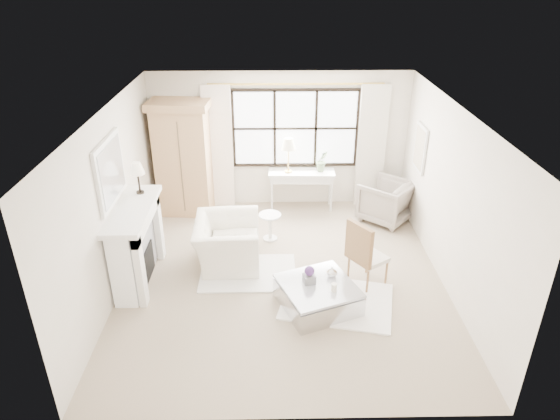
# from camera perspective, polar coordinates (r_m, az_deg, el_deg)

# --- Properties ---
(floor) EXTENTS (5.50, 5.50, 0.00)m
(floor) POSITION_cam_1_polar(r_m,az_deg,el_deg) (8.03, 0.33, -7.66)
(floor) COLOR tan
(floor) RESTS_ON ground
(ceiling) EXTENTS (5.50, 5.50, 0.00)m
(ceiling) POSITION_cam_1_polar(r_m,az_deg,el_deg) (6.88, 0.39, 11.23)
(ceiling) COLOR white
(ceiling) RESTS_ON ground
(wall_back) EXTENTS (5.00, 0.00, 5.00)m
(wall_back) POSITION_cam_1_polar(r_m,az_deg,el_deg) (9.91, -0.02, 7.96)
(wall_back) COLOR white
(wall_back) RESTS_ON ground
(wall_front) EXTENTS (5.00, 0.00, 5.00)m
(wall_front) POSITION_cam_1_polar(r_m,az_deg,el_deg) (5.02, 1.11, -12.69)
(wall_front) COLOR beige
(wall_front) RESTS_ON ground
(wall_left) EXTENTS (0.00, 5.50, 5.50)m
(wall_left) POSITION_cam_1_polar(r_m,az_deg,el_deg) (7.72, -18.55, 0.85)
(wall_left) COLOR beige
(wall_left) RESTS_ON ground
(wall_right) EXTENTS (0.00, 5.50, 5.50)m
(wall_right) POSITION_cam_1_polar(r_m,az_deg,el_deg) (7.82, 18.99, 1.13)
(wall_right) COLOR silver
(wall_right) RESTS_ON ground
(window_pane) EXTENTS (2.40, 0.02, 1.50)m
(window_pane) POSITION_cam_1_polar(r_m,az_deg,el_deg) (9.82, 1.75, 9.31)
(window_pane) COLOR white
(window_pane) RESTS_ON wall_back
(window_frame) EXTENTS (2.50, 0.04, 1.50)m
(window_frame) POSITION_cam_1_polar(r_m,az_deg,el_deg) (9.81, 1.75, 9.30)
(window_frame) COLOR black
(window_frame) RESTS_ON wall_back
(curtain_rod) EXTENTS (3.30, 0.04, 0.04)m
(curtain_rod) POSITION_cam_1_polar(r_m,az_deg,el_deg) (9.53, 1.84, 14.20)
(curtain_rod) COLOR gold
(curtain_rod) RESTS_ON wall_back
(curtain_left) EXTENTS (0.55, 0.10, 2.47)m
(curtain_left) POSITION_cam_1_polar(r_m,az_deg,el_deg) (9.90, -7.03, 7.05)
(curtain_left) COLOR white
(curtain_left) RESTS_ON ground
(curtain_right) EXTENTS (0.55, 0.10, 2.47)m
(curtain_right) POSITION_cam_1_polar(r_m,az_deg,el_deg) (10.04, 10.39, 7.09)
(curtain_right) COLOR beige
(curtain_right) RESTS_ON ground
(fireplace) EXTENTS (0.58, 1.66, 1.26)m
(fireplace) POSITION_cam_1_polar(r_m,az_deg,el_deg) (7.97, -16.27, -3.68)
(fireplace) COLOR white
(fireplace) RESTS_ON ground
(mirror_frame) EXTENTS (0.05, 1.15, 0.95)m
(mirror_frame) POSITION_cam_1_polar(r_m,az_deg,el_deg) (7.52, -18.86, 4.21)
(mirror_frame) COLOR silver
(mirror_frame) RESTS_ON wall_left
(mirror_glass) EXTENTS (0.02, 1.00, 0.80)m
(mirror_glass) POSITION_cam_1_polar(r_m,az_deg,el_deg) (7.51, -18.65, 4.22)
(mirror_glass) COLOR silver
(mirror_glass) RESTS_ON wall_left
(art_frame) EXTENTS (0.04, 0.62, 0.82)m
(art_frame) POSITION_cam_1_polar(r_m,az_deg,el_deg) (9.23, 15.73, 6.83)
(art_frame) COLOR silver
(art_frame) RESTS_ON wall_right
(art_canvas) EXTENTS (0.01, 0.52, 0.72)m
(art_canvas) POSITION_cam_1_polar(r_m,az_deg,el_deg) (9.23, 15.61, 6.84)
(art_canvas) COLOR #C1B095
(art_canvas) RESTS_ON wall_right
(mantel_lamp) EXTENTS (0.22, 0.22, 0.51)m
(mantel_lamp) POSITION_cam_1_polar(r_m,az_deg,el_deg) (7.97, -16.02, 4.44)
(mantel_lamp) COLOR black
(mantel_lamp) RESTS_ON fireplace
(armoire) EXTENTS (1.17, 0.78, 2.24)m
(armoire) POSITION_cam_1_polar(r_m,az_deg,el_deg) (9.77, -11.01, 5.88)
(armoire) COLOR tan
(armoire) RESTS_ON floor
(console_table) EXTENTS (1.32, 0.50, 0.80)m
(console_table) POSITION_cam_1_polar(r_m,az_deg,el_deg) (10.02, 2.45, 2.31)
(console_table) COLOR silver
(console_table) RESTS_ON floor
(console_lamp) EXTENTS (0.28, 0.28, 0.69)m
(console_lamp) POSITION_cam_1_polar(r_m,az_deg,el_deg) (9.63, 0.97, 7.44)
(console_lamp) COLOR #A68339
(console_lamp) RESTS_ON console_table
(orchid_plant) EXTENTS (0.27, 0.24, 0.43)m
(orchid_plant) POSITION_cam_1_polar(r_m,az_deg,el_deg) (9.82, 4.82, 5.62)
(orchid_plant) COLOR #5C774F
(orchid_plant) RESTS_ON console_table
(side_table) EXTENTS (0.40, 0.40, 0.51)m
(side_table) POSITION_cam_1_polar(r_m,az_deg,el_deg) (8.90, -1.15, -1.50)
(side_table) COLOR silver
(side_table) RESTS_ON floor
(rug_left) EXTENTS (1.53, 1.08, 0.03)m
(rug_left) POSITION_cam_1_polar(r_m,az_deg,el_deg) (8.13, -3.65, -7.17)
(rug_left) COLOR silver
(rug_left) RESTS_ON floor
(rug_right) EXTENTS (1.82, 1.53, 0.03)m
(rug_right) POSITION_cam_1_polar(r_m,az_deg,el_deg) (7.54, 6.53, -10.34)
(rug_right) COLOR white
(rug_right) RESTS_ON floor
(club_armchair) EXTENTS (1.07, 1.21, 0.77)m
(club_armchair) POSITION_cam_1_polar(r_m,az_deg,el_deg) (8.24, -6.05, -3.71)
(club_armchair) COLOR white
(club_armchair) RESTS_ON floor
(wingback_chair) EXTENTS (1.22, 1.22, 0.80)m
(wingback_chair) POSITION_cam_1_polar(r_m,az_deg,el_deg) (9.75, 12.01, 1.01)
(wingback_chair) COLOR gray
(wingback_chair) RESTS_ON floor
(french_chair) EXTENTS (0.67, 0.67, 1.08)m
(french_chair) POSITION_cam_1_polar(r_m,az_deg,el_deg) (7.84, 9.86, -6.37)
(french_chair) COLOR olive
(french_chair) RESTS_ON floor
(coffee_table) EXTENTS (1.30, 1.30, 0.38)m
(coffee_table) POSITION_cam_1_polar(r_m,az_deg,el_deg) (7.34, 4.33, -9.76)
(coffee_table) COLOR silver
(coffee_table) RESTS_ON floor
(planter_box) EXTENTS (0.20, 0.20, 0.12)m
(planter_box) POSITION_cam_1_polar(r_m,az_deg,el_deg) (7.23, 3.35, -7.84)
(planter_box) COLOR slate
(planter_box) RESTS_ON coffee_table
(planter_flowers) EXTENTS (0.14, 0.14, 0.14)m
(planter_flowers) POSITION_cam_1_polar(r_m,az_deg,el_deg) (7.16, 3.38, -6.96)
(planter_flowers) COLOR #512C6E
(planter_flowers) RESTS_ON planter_box
(pillar_candle) EXTENTS (0.08, 0.08, 0.12)m
(pillar_candle) POSITION_cam_1_polar(r_m,az_deg,el_deg) (7.09, 6.20, -8.78)
(pillar_candle) COLOR white
(pillar_candle) RESTS_ON coffee_table
(coffee_vase) EXTENTS (0.20, 0.20, 0.16)m
(coffee_vase) POSITION_cam_1_polar(r_m,az_deg,el_deg) (7.37, 5.94, -7.03)
(coffee_vase) COLOR silver
(coffee_vase) RESTS_ON coffee_table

